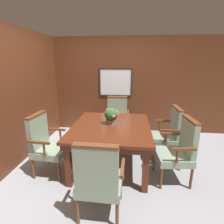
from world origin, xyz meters
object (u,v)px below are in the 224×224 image
chair_left_near (46,143)px  chair_head_far (117,117)px  chair_right_far (168,132)px  chair_right_near (179,149)px  dining_table (111,130)px  chair_head_near (99,178)px  potted_plant (111,116)px

chair_left_near → chair_head_far: same height
chair_left_near → chair_head_far: bearing=-31.1°
chair_right_far → chair_left_near: bearing=-74.9°
chair_right_far → chair_left_near: (-2.12, -0.68, 0.00)m
chair_right_near → dining_table: bearing=-112.0°
chair_right_far → chair_right_near: size_ratio=1.00×
chair_right_far → chair_head_far: bearing=-130.6°
chair_head_near → chair_right_near: (1.11, 0.83, 0.00)m
chair_head_near → chair_left_near: same height
chair_right_far → chair_right_near: bearing=-0.4°
chair_right_far → chair_right_near: 0.67m
dining_table → potted_plant: potted_plant is taller
chair_right_far → chair_left_near: same height
chair_right_near → potted_plant: 1.22m
chair_head_far → chair_right_near: bearing=-54.2°
dining_table → chair_head_near: chair_head_near is taller
chair_head_far → chair_right_far: bearing=-38.2°
chair_head_near → chair_left_near: (-1.04, 0.82, 0.00)m
chair_head_near → chair_right_near: same height
chair_head_near → chair_head_far: same height
dining_table → chair_head_near: (-0.01, -1.15, -0.13)m
chair_right_near → potted_plant: potted_plant is taller
chair_head_far → potted_plant: potted_plant is taller
chair_left_near → chair_head_far: (1.06, 1.50, 0.00)m
dining_table → potted_plant: (-0.00, 0.07, 0.25)m
chair_head_far → dining_table: bearing=-90.8°
chair_head_near → chair_right_far: bearing=-124.4°
chair_left_near → chair_head_near: bearing=-124.3°
chair_right_far → chair_head_far: same height
potted_plant → chair_head_near: bearing=-90.5°
chair_right_far → chair_head_near: size_ratio=1.00×
chair_head_far → chair_head_near: bearing=-90.9°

